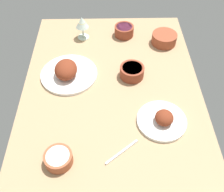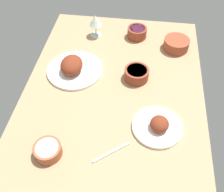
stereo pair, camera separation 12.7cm
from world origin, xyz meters
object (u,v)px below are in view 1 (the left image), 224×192
object	(u,v)px
bowl_sauce	(132,71)
bowl_onions	(124,30)
plate_center_main	(68,72)
bowl_cream	(58,158)
spoon_loose	(122,152)
bowl_pasta	(164,38)
wine_glass	(82,23)
plate_far_side	(162,120)

from	to	relation	value
bowl_sauce	bowl_onions	size ratio (longest dim) A/B	1.09
plate_center_main	bowl_cream	xyz separation A→B (cm)	(-49.27, -0.74, -0.28)
bowl_sauce	spoon_loose	distance (cm)	45.77
bowl_sauce	bowl_onions	xyz separation A→B (cm)	(35.82, 2.28, 0.15)
plate_center_main	bowl_onions	bearing A→B (deg)	-41.51
bowl_cream	bowl_pasta	size ratio (longest dim) A/B	0.79
bowl_cream	bowl_pasta	bearing A→B (deg)	-35.18
bowl_pasta	spoon_loose	bearing A→B (deg)	158.79
bowl_onions	wine_glass	distance (cm)	25.83
plate_center_main	bowl_pasta	size ratio (longest dim) A/B	2.05
wine_glass	plate_center_main	bearing A→B (deg)	169.29
plate_far_side	bowl_onions	bearing A→B (deg)	11.93
plate_far_side	spoon_loose	bearing A→B (deg)	128.22
plate_center_main	bowl_pasta	bearing A→B (deg)	-63.62
bowl_pasta	wine_glass	xyz separation A→B (cm)	(6.46, 48.21, 6.52)
spoon_loose	plate_far_side	bearing A→B (deg)	-179.94
bowl_onions	plate_center_main	bearing A→B (deg)	138.49
spoon_loose	bowl_pasta	bearing A→B (deg)	-149.37
plate_far_side	bowl_pasta	bearing A→B (deg)	-9.16
plate_center_main	bowl_sauce	world-z (taller)	plate_center_main
bowl_pasta	wine_glass	bearing A→B (deg)	82.37
plate_far_side	spoon_loose	size ratio (longest dim) A/B	1.30
bowl_pasta	wine_glass	world-z (taller)	wine_glass
bowl_pasta	spoon_loose	distance (cm)	77.99
plate_center_main	bowl_pasta	xyz separation A→B (cm)	(27.05, -54.54, 0.38)
bowl_onions	spoon_loose	bearing A→B (deg)	176.52
bowl_sauce	wine_glass	bearing A→B (deg)	38.67
plate_far_side	bowl_onions	distance (cm)	67.53
bowl_sauce	bowl_cream	distance (cm)	58.79
wine_glass	spoon_loose	bearing A→B (deg)	-165.81
bowl_sauce	bowl_pasta	bearing A→B (deg)	-37.32
plate_center_main	wine_glass	bearing A→B (deg)	-10.71
plate_center_main	spoon_loose	xyz separation A→B (cm)	(-45.59, -26.34, -2.62)
bowl_onions	bowl_pasta	distance (cm)	24.70
plate_center_main	bowl_cream	bearing A→B (deg)	-179.14
plate_far_side	bowl_sauce	distance (cm)	32.44
plate_far_side	plate_center_main	bearing A→B (deg)	55.81
bowl_onions	spoon_loose	size ratio (longest dim) A/B	0.67
bowl_sauce	spoon_loose	bearing A→B (deg)	170.93
plate_far_side	bowl_onions	size ratio (longest dim) A/B	1.94
bowl_pasta	spoon_loose	xyz separation A→B (cm)	(-72.65, 28.20, -3.00)
plate_far_side	bowl_pasta	size ratio (longest dim) A/B	1.55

